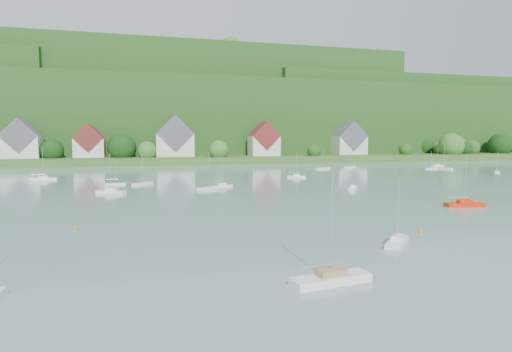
# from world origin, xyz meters

# --- Properties ---
(far_shore_strip) EXTENTS (600.00, 60.00, 3.00)m
(far_shore_strip) POSITION_xyz_m (0.00, 200.00, 1.50)
(far_shore_strip) COLOR #2E521F
(far_shore_strip) RESTS_ON ground
(forested_ridge) EXTENTS (620.00, 181.22, 69.89)m
(forested_ridge) POSITION_xyz_m (0.39, 268.57, 22.89)
(forested_ridge) COLOR #153F14
(forested_ridge) RESTS_ON ground
(village_building_0) EXTENTS (14.00, 10.40, 16.00)m
(village_building_0) POSITION_xyz_m (-55.00, 187.00, 9.51)
(village_building_0) COLOR beige
(village_building_0) RESTS_ON far_shore_strip
(village_building_1) EXTENTS (12.00, 9.36, 14.00)m
(village_building_1) POSITION_xyz_m (-30.00, 189.00, 8.75)
(village_building_1) COLOR beige
(village_building_1) RESTS_ON far_shore_strip
(village_building_2) EXTENTS (16.00, 11.44, 18.00)m
(village_building_2) POSITION_xyz_m (5.00, 188.00, 10.27)
(village_building_2) COLOR beige
(village_building_2) RESTS_ON far_shore_strip
(village_building_3) EXTENTS (13.00, 10.40, 15.50)m
(village_building_3) POSITION_xyz_m (45.00, 186.00, 9.43)
(village_building_3) COLOR beige
(village_building_3) RESTS_ON far_shore_strip
(village_building_4) EXTENTS (15.00, 10.40, 16.50)m
(village_building_4) POSITION_xyz_m (90.00, 190.00, 9.59)
(village_building_4) COLOR beige
(village_building_4) RESTS_ON far_shore_strip
(near_sailboat_2) EXTENTS (6.46, 2.58, 8.48)m
(near_sailboat_2) POSITION_xyz_m (4.62, 28.58, 0.45)
(near_sailboat_2) COLOR white
(near_sailboat_2) RESTS_ON ground
(near_sailboat_3) EXTENTS (4.70, 4.80, 7.08)m
(near_sailboat_3) POSITION_xyz_m (16.30, 37.63, 0.41)
(near_sailboat_3) COLOR white
(near_sailboat_3) RESTS_ON ground
(near_sailboat_5) EXTENTS (6.41, 2.90, 8.36)m
(near_sailboat_5) POSITION_xyz_m (40.92, 56.18, 0.44)
(near_sailboat_5) COLOR red
(near_sailboat_5) RESTS_ON ground
(mooring_buoy_2) EXTENTS (0.42, 0.42, 0.42)m
(mooring_buoy_2) POSITION_xyz_m (22.19, 41.87, 0.00)
(mooring_buoy_2) COLOR orange
(mooring_buoy_2) RESTS_ON ground
(mooring_buoy_3) EXTENTS (0.47, 0.47, 0.47)m
(mooring_buoy_3) POSITION_xyz_m (-16.98, 54.34, 0.00)
(mooring_buoy_3) COLOR orange
(mooring_buoy_3) RESTS_ON ground
(far_sailboat_cluster) EXTENTS (193.18, 70.16, 8.71)m
(far_sailboat_cluster) POSITION_xyz_m (8.56, 116.97, 0.37)
(far_sailboat_cluster) COLOR white
(far_sailboat_cluster) RESTS_ON ground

